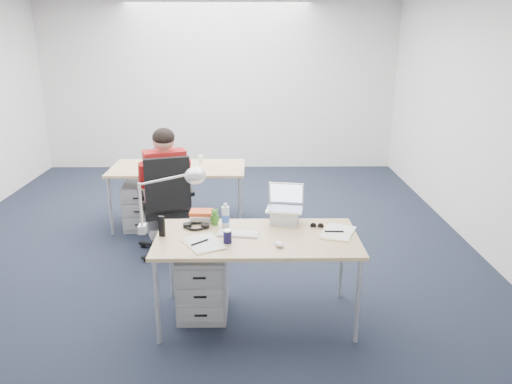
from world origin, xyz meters
TOP-DOWN VIEW (x-y plane):
  - floor at (0.00, 0.00)m, footprint 7.00×7.00m
  - room at (0.00, 0.00)m, footprint 6.02×7.02m
  - desk_near at (0.59, -1.47)m, footprint 1.60×0.80m
  - desk_far at (-0.34, 0.71)m, footprint 1.60×0.80m
  - office_chair at (-0.35, -0.16)m, footprint 0.86×0.86m
  - seated_person at (-0.40, 0.02)m, footprint 0.58×0.81m
  - drawer_pedestal_near at (0.14, -1.36)m, footprint 0.40×0.50m
  - drawer_pedestal_far at (-0.77, 0.62)m, footprint 0.40×0.50m
  - silver_laptop at (0.82, -1.16)m, footprint 0.34×0.28m
  - wireless_keyboard at (0.44, -1.42)m, footprint 0.34×0.18m
  - computer_mouse at (0.75, -1.66)m, footprint 0.09×0.11m
  - headphones at (0.09, -1.27)m, footprint 0.24×0.19m
  - can_koozie at (0.36, -1.58)m, footprint 0.08×0.08m
  - water_bottle at (0.33, -1.27)m, footprint 0.08×0.08m
  - bear_figurine at (0.24, -1.20)m, footprint 0.08×0.07m
  - book_stack at (0.12, -1.12)m, footprint 0.24×0.20m
  - cordless_phone at (-0.16, -1.45)m, footprint 0.05×0.04m
  - papers_left at (0.17, -1.61)m, footprint 0.36×0.40m
  - papers_right at (1.23, -1.41)m, footprint 0.33×0.39m
  - sunglasses at (1.08, -1.28)m, footprint 0.12×0.07m
  - desk_lamp at (-0.16, -1.38)m, footprint 0.53×0.32m
  - dark_laptop at (-0.53, 0.70)m, footprint 0.39×0.39m
  - far_cup at (-0.08, 0.92)m, footprint 0.08×0.08m
  - far_papers at (-0.49, 0.88)m, footprint 0.33×0.40m

SIDE VIEW (x-z plane):
  - floor at x=0.00m, z-range 0.00..0.00m
  - drawer_pedestal_near at x=0.14m, z-range 0.00..0.55m
  - drawer_pedestal_far at x=-0.77m, z-range 0.00..0.55m
  - office_chair at x=-0.35m, z-range -0.24..0.86m
  - seated_person at x=-0.40m, z-range 0.00..1.34m
  - desk_near at x=0.59m, z-range 0.32..1.05m
  - desk_far at x=-0.34m, z-range 0.32..1.05m
  - far_papers at x=-0.49m, z-range 0.73..0.74m
  - papers_right at x=1.23m, z-range 0.73..0.74m
  - papers_left at x=0.17m, z-range 0.73..0.74m
  - wireless_keyboard at x=0.44m, z-range 0.73..0.75m
  - sunglasses at x=1.08m, z-range 0.73..0.76m
  - computer_mouse at x=0.75m, z-range 0.73..0.76m
  - headphones at x=0.09m, z-range 0.73..0.77m
  - far_cup at x=-0.08m, z-range 0.73..0.82m
  - book_stack at x=0.12m, z-range 0.73..0.82m
  - can_koozie at x=0.36m, z-range 0.73..0.84m
  - bear_figurine at x=0.24m, z-range 0.73..0.87m
  - cordless_phone at x=-0.16m, z-range 0.73..0.90m
  - water_bottle at x=0.33m, z-range 0.73..0.94m
  - dark_laptop at x=-0.53m, z-range 0.73..0.96m
  - silver_laptop at x=0.82m, z-range 0.73..1.05m
  - desk_lamp at x=-0.16m, z-range 0.73..1.30m
  - room at x=0.00m, z-range 0.31..3.12m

